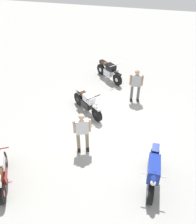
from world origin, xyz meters
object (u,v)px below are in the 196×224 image
object	(u,v)px
motorcycle_cream_vintage	(1,173)
person_in_gray_shirt	(136,84)
person_in_white_shirt	(82,130)
motorcycle_silver_cruiser	(87,103)
motorcycle_blue_sportbike	(153,171)
motorcycle_black_cruiser	(109,71)

from	to	relation	value
motorcycle_cream_vintage	person_in_gray_shirt	size ratio (longest dim) A/B	1.09
person_in_white_shirt	motorcycle_silver_cruiser	bearing A→B (deg)	170.24
person_in_white_shirt	motorcycle_blue_sportbike	bearing A→B (deg)	48.80
motorcycle_cream_vintage	person_in_white_shirt	size ratio (longest dim) A/B	1.08
motorcycle_blue_sportbike	person_in_white_shirt	bearing A→B (deg)	-109.70
motorcycle_black_cruiser	motorcycle_silver_cruiser	world-z (taller)	same
motorcycle_silver_cruiser	person_in_gray_shirt	xyz separation A→B (m)	(-1.50, 1.95, 0.40)
motorcycle_silver_cruiser	person_in_white_shirt	xyz separation A→B (m)	(2.25, 0.48, 0.42)
motorcycle_blue_sportbike	person_in_gray_shirt	size ratio (longest dim) A/B	1.20
motorcycle_silver_cruiser	motorcycle_cream_vintage	size ratio (longest dim) A/B	0.95
motorcycle_cream_vintage	motorcycle_blue_sportbike	bearing A→B (deg)	-105.34
person_in_white_shirt	motorcycle_black_cruiser	bearing A→B (deg)	159.86
motorcycle_blue_sportbike	motorcycle_black_cruiser	world-z (taller)	motorcycle_blue_sportbike
motorcycle_blue_sportbike	person_in_white_shirt	size ratio (longest dim) A/B	1.18
motorcycle_cream_vintage	person_in_gray_shirt	world-z (taller)	person_in_gray_shirt
motorcycle_blue_sportbike	motorcycle_silver_cruiser	bearing A→B (deg)	-136.19
motorcycle_blue_sportbike	motorcycle_black_cruiser	distance (m)	6.89
motorcycle_blue_sportbike	person_in_white_shirt	xyz separation A→B (m)	(-0.90, -2.58, 0.34)
motorcycle_black_cruiser	motorcycle_silver_cruiser	size ratio (longest dim) A/B	1.00
motorcycle_blue_sportbike	person_in_gray_shirt	bearing A→B (deg)	-166.92
person_in_white_shirt	person_in_gray_shirt	bearing A→B (deg)	136.70
person_in_gray_shirt	motorcycle_silver_cruiser	bearing A→B (deg)	-60.91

